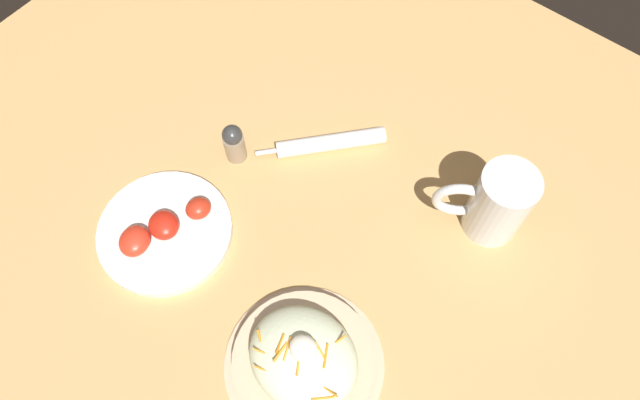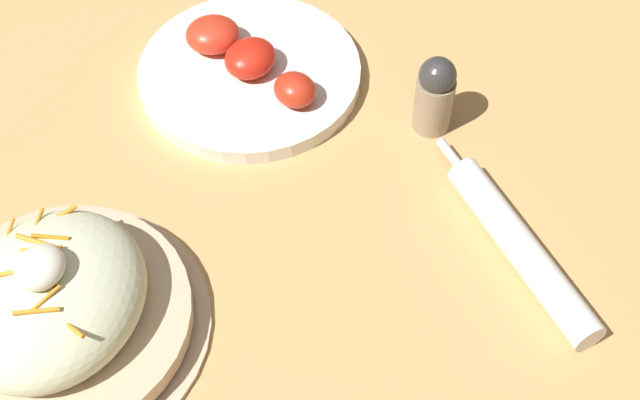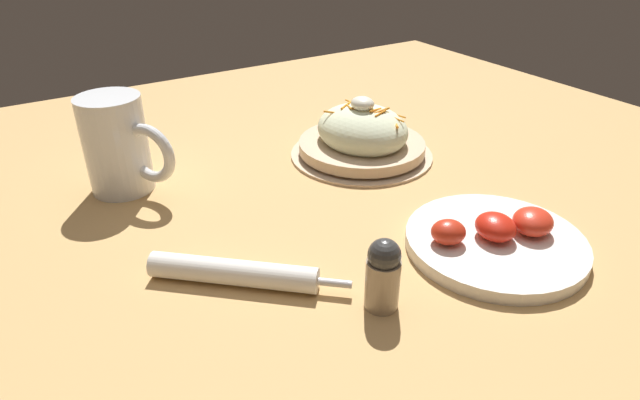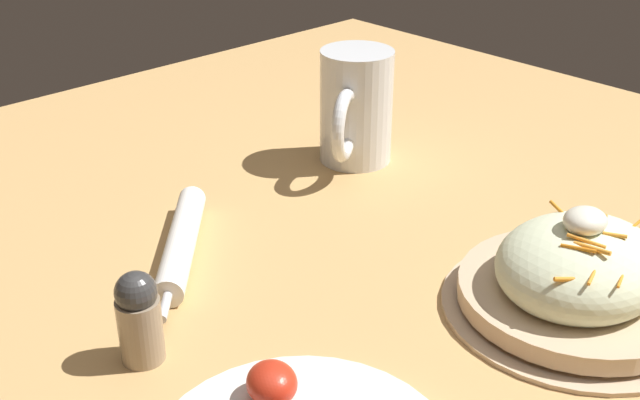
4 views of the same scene
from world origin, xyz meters
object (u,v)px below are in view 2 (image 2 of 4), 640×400
object	(u,v)px
salt_shaker	(435,94)
salad_plate	(56,308)
tomato_plate	(247,69)
napkin_roll	(521,247)

from	to	relation	value
salt_shaker	salad_plate	bearing A→B (deg)	-32.90
salad_plate	tomato_plate	xyz separation A→B (m)	(-0.30, 0.02, -0.02)
napkin_roll	salt_shaker	bearing A→B (deg)	-135.58
tomato_plate	salt_shaker	size ratio (longest dim) A/B	2.65
tomato_plate	salt_shaker	world-z (taller)	salt_shaker
salad_plate	salt_shaker	world-z (taller)	salad_plate
salad_plate	napkin_roll	world-z (taller)	salad_plate
salad_plate	tomato_plate	world-z (taller)	salad_plate
tomato_plate	salt_shaker	distance (m)	0.18
salad_plate	napkin_roll	distance (m)	0.37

